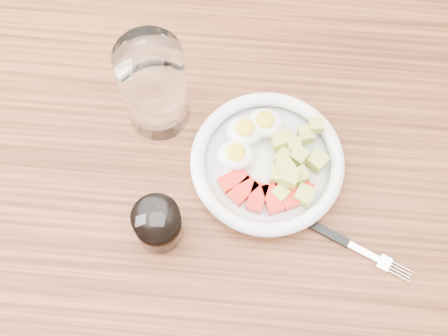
{
  "coord_description": "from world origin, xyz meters",
  "views": [
    {
      "loc": [
        0.02,
        -0.31,
        1.65
      ],
      "look_at": [
        -0.01,
        0.01,
        0.8
      ],
      "focal_mm": 50.0,
      "sensor_mm": 36.0,
      "label": 1
    }
  ],
  "objects": [
    {
      "name": "ground",
      "position": [
        0.0,
        0.0,
        0.0
      ],
      "size": [
        4.0,
        4.0,
        0.0
      ],
      "primitive_type": "plane",
      "color": "brown",
      "rests_on": "ground"
    },
    {
      "name": "dining_table",
      "position": [
        0.0,
        0.0,
        0.67
      ],
      "size": [
        1.5,
        0.9,
        0.77
      ],
      "color": "brown",
      "rests_on": "ground"
    },
    {
      "name": "bowl",
      "position": [
        0.05,
        0.03,
        0.79
      ],
      "size": [
        0.23,
        0.23,
        0.06
      ],
      "color": "white",
      "rests_on": "dining_table"
    },
    {
      "name": "fork",
      "position": [
        0.16,
        -0.07,
        0.77
      ],
      "size": [
        0.18,
        0.09,
        0.01
      ],
      "color": "black",
      "rests_on": "dining_table"
    },
    {
      "name": "water_glass",
      "position": [
        -0.12,
        0.1,
        0.85
      ],
      "size": [
        0.09,
        0.09,
        0.17
      ],
      "primitive_type": "cylinder",
      "color": "white",
      "rests_on": "dining_table"
    },
    {
      "name": "coffee_glass",
      "position": [
        -0.09,
        -0.08,
        0.81
      ],
      "size": [
        0.07,
        0.07,
        0.08
      ],
      "color": "white",
      "rests_on": "dining_table"
    }
  ]
}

